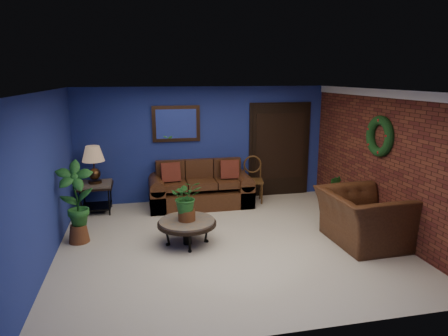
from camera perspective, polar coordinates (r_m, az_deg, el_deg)
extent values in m
plane|color=beige|center=(6.80, 0.68, -10.54)|extent=(5.50, 5.50, 0.00)
cube|color=navy|center=(8.81, -2.90, 3.42)|extent=(5.50, 0.04, 2.50)
cube|color=navy|center=(6.40, -24.06, -1.41)|extent=(0.04, 5.00, 2.50)
cube|color=maroon|center=(7.50, 21.67, 0.79)|extent=(0.04, 5.00, 2.50)
cube|color=silver|center=(6.24, 0.74, 11.00)|extent=(5.50, 5.00, 0.02)
cube|color=white|center=(7.34, 22.25, 9.82)|extent=(0.03, 5.00, 0.14)
cube|color=#432916|center=(8.63, -6.84, 6.30)|extent=(1.02, 0.06, 0.77)
cube|color=black|center=(9.26, 7.91, 2.53)|extent=(1.44, 0.06, 2.18)
torus|color=black|center=(7.43, 21.36, 4.24)|extent=(0.16, 0.72, 0.72)
cube|color=#492715|center=(8.56, -3.33, -4.27)|extent=(2.15, 0.93, 0.35)
cube|color=#492715|center=(8.79, -3.70, -1.62)|extent=(1.84, 0.25, 0.88)
cube|color=#492715|center=(8.35, -7.46, -2.48)|extent=(0.59, 0.64, 0.14)
cube|color=#492715|center=(8.41, -3.30, -2.26)|extent=(0.59, 0.64, 0.14)
cube|color=#492715|center=(8.52, 0.78, -2.03)|extent=(0.59, 0.64, 0.14)
cube|color=#492715|center=(8.46, -9.52, -4.17)|extent=(0.31, 0.93, 0.49)
cube|color=#492715|center=(8.72, 2.66, -3.47)|extent=(0.31, 0.93, 0.49)
cube|color=maroon|center=(8.31, -7.63, -0.62)|extent=(0.39, 0.12, 0.39)
cube|color=maroon|center=(8.50, 0.81, -0.21)|extent=(0.39, 0.12, 0.39)
cylinder|color=#504B46|center=(6.62, -5.32, -7.63)|extent=(0.91, 0.91, 0.05)
cylinder|color=black|center=(6.64, -5.32, -7.92)|extent=(0.97, 0.97, 0.05)
cylinder|color=black|center=(6.70, -5.29, -9.29)|extent=(0.14, 0.14, 0.37)
cube|color=#504B46|center=(8.46, -17.92, -2.21)|extent=(0.63, 0.63, 0.05)
cube|color=black|center=(8.47, -17.90, -2.47)|extent=(0.67, 0.67, 0.04)
cube|color=black|center=(8.59, -17.70, -5.23)|extent=(0.57, 0.57, 0.03)
cylinder|color=black|center=(8.32, -19.78, -4.72)|extent=(0.03, 0.03, 0.59)
cylinder|color=black|center=(8.26, -16.11, -4.58)|extent=(0.03, 0.03, 0.59)
cylinder|color=black|center=(8.82, -19.34, -3.68)|extent=(0.03, 0.03, 0.59)
cylinder|color=black|center=(8.76, -15.89, -3.54)|extent=(0.03, 0.03, 0.59)
cylinder|color=#432916|center=(8.44, -17.94, -1.87)|extent=(0.26, 0.26, 0.05)
sphere|color=#432916|center=(8.41, -18.00, -1.00)|extent=(0.24, 0.24, 0.24)
cylinder|color=#432916|center=(8.37, -18.10, 0.31)|extent=(0.03, 0.03, 0.31)
cone|color=#957355|center=(8.32, -18.20, 1.78)|extent=(0.44, 0.44, 0.31)
cube|color=#503117|center=(8.77, 4.16, -1.86)|extent=(0.51, 0.51, 0.04)
torus|color=#503117|center=(8.88, 4.09, 0.53)|extent=(0.40, 0.12, 0.40)
cylinder|color=#503117|center=(8.65, 3.02, -3.75)|extent=(0.03, 0.03, 0.45)
cylinder|color=#503117|center=(8.68, 5.42, -3.73)|extent=(0.03, 0.03, 0.45)
cylinder|color=#503117|center=(9.00, 2.88, -3.08)|extent=(0.03, 0.03, 0.45)
cylinder|color=#503117|center=(9.02, 5.19, -3.07)|extent=(0.03, 0.03, 0.45)
imported|color=#492715|center=(7.01, 19.13, -6.74)|extent=(1.22, 1.38, 0.87)
cylinder|color=brown|center=(6.58, -5.35, -6.70)|extent=(0.28, 0.28, 0.18)
imported|color=#1A4E18|center=(6.48, -5.40, -4.09)|extent=(0.49, 0.43, 0.55)
cylinder|color=brown|center=(8.42, 14.99, -5.55)|extent=(0.26, 0.26, 0.20)
imported|color=#1A4E18|center=(8.31, 15.14, -3.14)|extent=(0.42, 0.38, 0.64)
cylinder|color=brown|center=(7.18, -20.01, -8.76)|extent=(0.34, 0.34, 0.30)
imported|color=#1A4E18|center=(6.97, -20.44, -3.67)|extent=(0.60, 0.42, 1.13)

